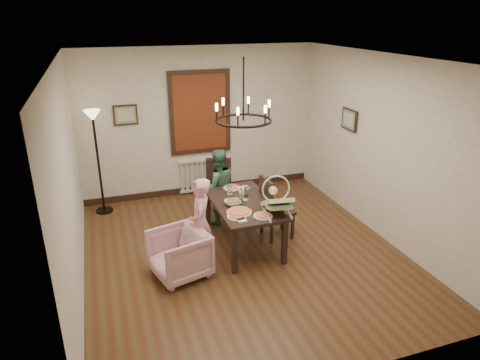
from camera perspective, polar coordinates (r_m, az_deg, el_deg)
room_shell at (r=6.20m, az=-0.66°, el=3.21°), size 4.51×5.00×2.81m
dining_table at (r=6.39m, az=0.42°, el=-3.62°), size 0.86×1.53×0.72m
chair_far at (r=7.40m, az=-2.85°, el=-1.15°), size 0.55×0.55×1.00m
chair_right at (r=6.73m, az=5.03°, el=-3.56°), size 0.47×0.47×1.01m
armchair at (r=5.87m, az=-8.09°, el=-9.74°), size 0.87×0.86×0.65m
elderly_woman at (r=5.97m, az=-5.24°, el=-6.65°), size 0.35×0.44×1.07m
seated_man at (r=7.13m, az=-2.95°, el=-1.73°), size 0.54×0.43×1.07m
baby_bouncer at (r=5.96m, az=4.96°, el=-2.77°), size 0.50×0.64×0.38m
salad_bowl at (r=6.25m, az=-0.98°, el=-3.01°), size 0.28×0.28×0.07m
pizza_platter at (r=6.01m, az=-0.10°, el=-4.24°), size 0.35×0.35×0.04m
drinking_glass at (r=6.27m, az=0.09°, el=-2.57°), size 0.07×0.07×0.15m
window_blinds at (r=8.09m, az=-5.34°, el=8.95°), size 1.00×0.03×1.40m
radiator at (r=8.47m, az=-5.09°, el=0.69°), size 0.92×0.12×0.62m
picture_back at (r=7.90m, az=-15.03°, el=8.37°), size 0.42×0.03×0.36m
picture_right at (r=7.53m, az=14.36°, el=7.82°), size 0.03×0.42×0.36m
floor_lamp at (r=7.77m, az=-18.34°, el=2.04°), size 0.30×0.30×1.80m
chandelier at (r=5.95m, az=0.45°, el=7.95°), size 0.80×0.80×0.04m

